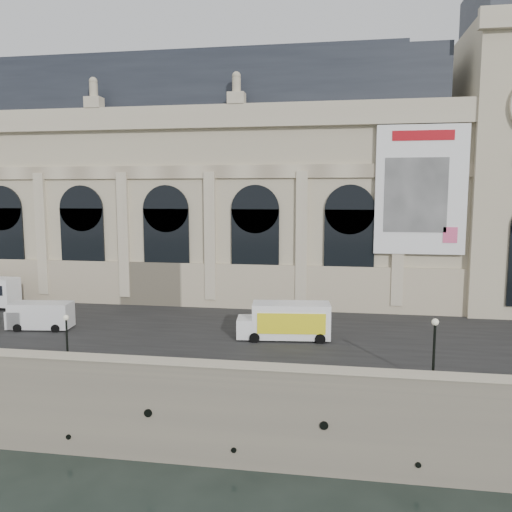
{
  "coord_description": "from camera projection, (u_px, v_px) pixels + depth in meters",
  "views": [
    {
      "loc": [
        14.4,
        -31.2,
        18.5
      ],
      "look_at": [
        6.06,
        22.0,
        11.91
      ],
      "focal_mm": 35.0,
      "sensor_mm": 36.0,
      "label": 1
    }
  ],
  "objects": [
    {
      "name": "museum",
      "position": [
        174.0,
        185.0,
        63.84
      ],
      "size": [
        69.0,
        18.7,
        29.1
      ],
      "color": "#C2B695",
      "rests_on": "quay"
    },
    {
      "name": "lamp_right",
      "position": [
        434.0,
        352.0,
        32.77
      ],
      "size": [
        0.46,
        0.46,
        4.5
      ],
      "color": "black",
      "rests_on": "quay"
    },
    {
      "name": "van_c",
      "position": [
        38.0,
        316.0,
        46.54
      ],
      "size": [
        5.97,
        2.89,
        2.56
      ],
      "color": "silver",
      "rests_on": "quay"
    },
    {
      "name": "quay",
      "position": [
        227.0,
        308.0,
        69.01
      ],
      "size": [
        160.0,
        70.0,
        6.0
      ],
      "primitive_type": "cube",
      "color": "gray",
      "rests_on": "ground"
    },
    {
      "name": "box_truck",
      "position": [
        286.0,
        321.0,
        43.28
      ],
      "size": [
        8.21,
        3.5,
        3.22
      ],
      "color": "white",
      "rests_on": "quay"
    },
    {
      "name": "street",
      "position": [
        181.0,
        325.0,
        48.05
      ],
      "size": [
        160.0,
        24.0,
        0.06
      ],
      "primitive_type": "cube",
      "color": "#2D2D2D",
      "rests_on": "quay"
    },
    {
      "name": "lamp_left",
      "position": [
        67.0,
        340.0,
        36.57
      ],
      "size": [
        0.39,
        0.39,
        3.82
      ],
      "color": "black",
      "rests_on": "quay"
    },
    {
      "name": "ground",
      "position": [
        123.0,
        460.0,
        35.05
      ],
      "size": [
        260.0,
        260.0,
        0.0
      ],
      "primitive_type": "plane",
      "color": "black",
      "rests_on": "ground"
    },
    {
      "name": "parapet",
      "position": [
        123.0,
        366.0,
        34.84
      ],
      "size": [
        160.0,
        1.4,
        1.21
      ],
      "color": "gray",
      "rests_on": "quay"
    }
  ]
}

